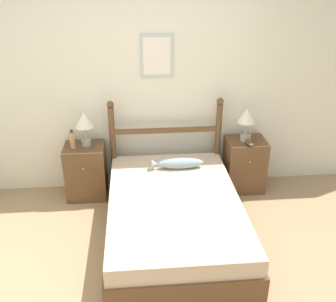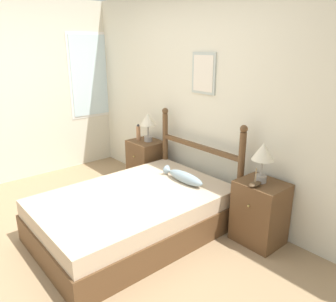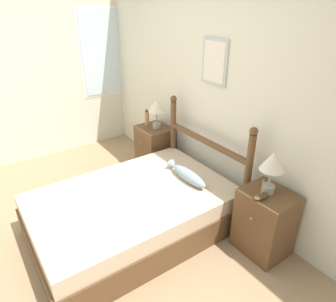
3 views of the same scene
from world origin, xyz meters
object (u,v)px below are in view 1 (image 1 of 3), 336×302
(nightstand_left, at_px, (86,171))
(bottle, at_px, (72,140))
(nightstand_right, at_px, (244,164))
(fish_pillow, at_px, (178,163))
(bed, at_px, (174,217))
(model_boat, at_px, (250,143))
(table_lamp_left, at_px, (84,122))
(table_lamp_right, at_px, (247,118))

(nightstand_left, distance_m, bottle, 0.44)
(nightstand_right, bearing_deg, fish_pillow, -162.66)
(bed, distance_m, model_boat, 1.28)
(table_lamp_left, bearing_deg, bottle, -155.18)
(nightstand_left, bearing_deg, bed, -42.62)
(table_lamp_left, xyz_separation_m, model_boat, (1.85, -0.15, -0.26))
(nightstand_right, bearing_deg, bottle, -178.79)
(nightstand_right, relative_size, table_lamp_left, 1.62)
(table_lamp_left, bearing_deg, table_lamp_right, -0.75)
(bed, bearing_deg, fish_pillow, 79.90)
(nightstand_right, xyz_separation_m, table_lamp_right, (-0.03, -0.00, 0.60))
(bottle, bearing_deg, nightstand_left, 21.00)
(fish_pillow, bearing_deg, nightstand_right, 17.34)
(bed, xyz_separation_m, model_boat, (0.94, 0.74, 0.44))
(bottle, height_order, model_boat, bottle)
(nightstand_left, xyz_separation_m, fish_pillow, (1.05, -0.26, 0.19))
(nightstand_left, bearing_deg, table_lamp_right, -0.04)
(model_boat, bearing_deg, table_lamp_left, 175.48)
(table_lamp_right, bearing_deg, bed, -136.61)
(fish_pillow, bearing_deg, table_lamp_left, 164.48)
(bottle, relative_size, fish_pillow, 0.40)
(nightstand_right, bearing_deg, model_boat, -90.93)
(nightstand_right, distance_m, model_boat, 0.37)
(nightstand_left, relative_size, table_lamp_left, 1.62)
(bed, relative_size, model_boat, 10.85)
(bed, height_order, nightstand_left, nightstand_left)
(bottle, bearing_deg, fish_pillow, -10.68)
(model_boat, xyz_separation_m, fish_pillow, (-0.83, -0.14, -0.15))
(table_lamp_left, distance_m, model_boat, 1.88)
(bottle, relative_size, model_boat, 1.27)
(bed, xyz_separation_m, nightstand_left, (-0.94, 0.87, 0.10))
(table_lamp_right, height_order, fish_pillow, table_lamp_right)
(bottle, xyz_separation_m, fish_pillow, (1.16, -0.22, -0.24))
(fish_pillow, bearing_deg, nightstand_left, 166.07)
(bottle, bearing_deg, table_lamp_right, 1.18)
(fish_pillow, bearing_deg, model_boat, 9.34)
(bottle, bearing_deg, nightstand_right, 1.21)
(table_lamp_right, bearing_deg, table_lamp_left, 179.25)
(nightstand_left, height_order, bottle, bottle)
(nightstand_left, xyz_separation_m, bottle, (-0.11, -0.04, 0.43))
(nightstand_left, xyz_separation_m, nightstand_right, (1.89, 0.00, 0.00))
(table_lamp_right, xyz_separation_m, bottle, (-1.97, -0.04, -0.18))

